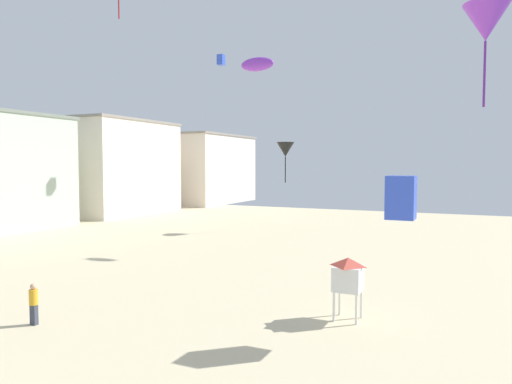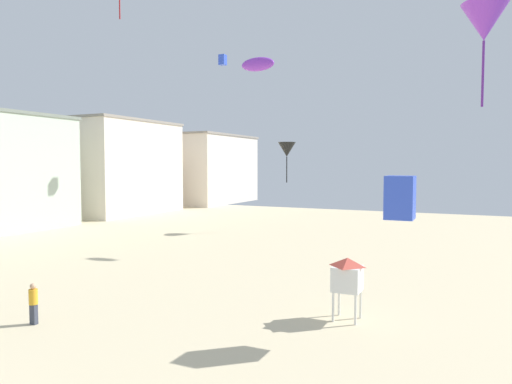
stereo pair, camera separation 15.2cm
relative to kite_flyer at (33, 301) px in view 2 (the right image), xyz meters
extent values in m
cube|color=silver|center=(-27.41, 34.83, 4.87)|extent=(11.98, 15.20, 11.58)
cube|color=gray|center=(-27.41, 34.83, 10.81)|extent=(12.22, 15.50, 0.30)
cube|color=silver|center=(-27.41, 54.55, 4.48)|extent=(15.68, 17.16, 10.80)
cube|color=gray|center=(-27.41, 54.55, 10.03)|extent=(15.99, 17.50, 0.30)
cube|color=#383D4C|center=(0.00, 0.00, -0.52)|extent=(0.28, 0.18, 0.80)
cylinder|color=gold|center=(0.00, 0.00, 0.18)|extent=(0.34, 0.34, 0.60)
sphere|color=tan|center=(0.00, 0.00, 0.60)|extent=(0.24, 0.24, 0.24)
cylinder|color=white|center=(10.62, 5.31, -0.32)|extent=(0.10, 0.10, 1.20)
cylinder|color=white|center=(11.52, 5.31, -0.32)|extent=(0.10, 0.10, 1.20)
cylinder|color=white|center=(10.62, 6.21, -0.32)|extent=(0.10, 0.10, 1.20)
cylinder|color=white|center=(11.52, 6.21, -0.32)|extent=(0.10, 0.10, 1.20)
cube|color=white|center=(11.07, 5.76, 0.78)|extent=(1.10, 1.10, 1.00)
pyramid|color=#D14C3D|center=(11.07, 5.76, 1.46)|extent=(1.10, 1.10, 0.35)
cube|color=blue|center=(13.23, 4.68, 4.20)|extent=(1.00, 1.00, 1.57)
cylinder|color=maroon|center=(-4.58, 10.58, 15.49)|extent=(0.08, 0.08, 2.23)
cone|color=black|center=(-0.75, 29.23, 6.80)|extent=(1.69, 1.69, 1.39)
cylinder|color=black|center=(-0.75, 29.23, 4.88)|extent=(0.09, 0.09, 2.46)
ellipsoid|color=purple|center=(3.42, 13.66, 11.49)|extent=(2.16, 0.60, 0.84)
cone|color=purple|center=(15.80, 2.26, 9.43)|extent=(1.28, 1.28, 1.05)
cylinder|color=#63278B|center=(15.80, 2.26, 7.98)|extent=(0.07, 0.07, 1.87)
cube|color=blue|center=(-8.82, 31.28, 16.34)|extent=(0.68, 0.68, 1.07)
camera|label=1|loc=(15.60, -12.97, 5.39)|focal=33.25mm
camera|label=2|loc=(15.73, -12.91, 5.39)|focal=33.25mm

